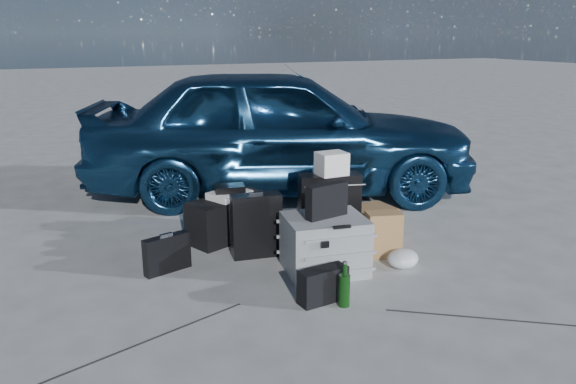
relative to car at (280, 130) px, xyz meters
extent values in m
plane|color=#B6B6B1|center=(-0.80, -2.35, -0.76)|extent=(60.00, 60.00, 0.00)
imported|color=navy|center=(0.00, 0.00, 0.00)|extent=(4.83, 3.30, 1.53)
cube|color=#919496|center=(-0.63, -2.30, -0.54)|extent=(0.71, 0.61, 0.46)
cube|color=black|center=(-0.61, -2.29, -0.17)|extent=(0.37, 0.16, 0.27)
cube|color=black|center=(-1.80, -1.78, -0.61)|extent=(0.40, 0.20, 0.31)
cube|color=black|center=(-1.02, -1.78, -0.49)|extent=(0.45, 0.22, 0.56)
cube|color=black|center=(-0.31, -1.78, -0.43)|extent=(0.58, 0.34, 0.66)
cube|color=white|center=(-0.30, -1.80, 0.00)|extent=(0.25, 0.20, 0.20)
cube|color=black|center=(-1.09, -1.26, -0.57)|extent=(0.86, 0.61, 0.40)
cube|color=white|center=(-1.08, -1.27, -0.34)|extent=(0.44, 0.40, 0.06)
cube|color=black|center=(-1.08, -1.26, -0.28)|extent=(0.31, 0.25, 0.06)
cube|color=#B0764C|center=(-0.02, -2.23, -0.57)|extent=(0.33, 0.25, 0.40)
cube|color=#925E3F|center=(0.18, -1.76, -0.62)|extent=(0.40, 0.36, 0.28)
ellipsoid|color=silver|center=(-0.01, -2.52, -0.69)|extent=(0.35, 0.33, 0.16)
cube|color=black|center=(-0.90, -2.78, -0.64)|extent=(0.38, 0.18, 0.26)
cylinder|color=black|center=(-0.79, -2.90, -0.60)|extent=(0.09, 0.09, 0.32)
camera|label=1|loc=(-2.67, -6.04, 1.11)|focal=35.00mm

